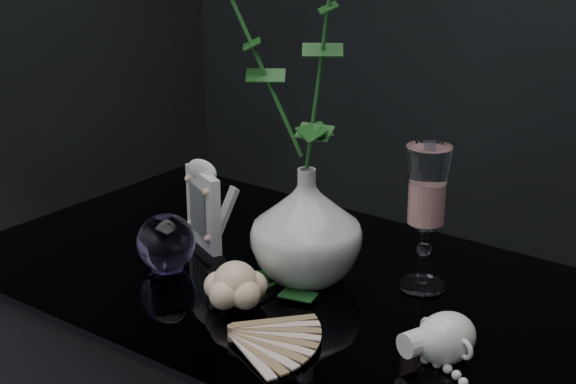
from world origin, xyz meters
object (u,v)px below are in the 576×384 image
Objects in this scene: paperweight at (166,242)px; wine_glass at (426,219)px; loose_rose at (235,284)px; pearl_jar at (446,336)px; vase at (306,225)px; picture_frame at (203,203)px.

wine_glass is at bearing 27.91° from paperweight.
loose_rose is 0.83× the size of pearl_jar.
wine_glass is at bearing 65.90° from loose_rose.
vase is 1.93× the size of paperweight.
vase reaches higher than paperweight.
loose_rose is at bearing -11.94° from picture_frame.
vase is 0.20m from picture_frame.
vase is 0.80× the size of wine_glass.
picture_frame is 1.64× the size of paperweight.
paperweight is at bearing -158.63° from pearl_jar.
pearl_jar is (0.27, -0.08, -0.05)m from vase.
wine_glass is at bearing 27.78° from vase.
loose_rose is (-0.03, -0.13, -0.05)m from vase.
pearl_jar is at bearing 1.78° from paperweight.
picture_frame is (-0.20, 0.00, -0.01)m from vase.
wine_glass is 0.28m from loose_rose.
pearl_jar is (0.46, 0.01, -0.01)m from paperweight.
wine_glass is 2.41× the size of paperweight.
vase is 1.18× the size of picture_frame.
loose_rose is at bearing -151.96° from pearl_jar.
vase is at bearing 94.80° from loose_rose.
wine_glass is 0.91× the size of pearl_jar.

